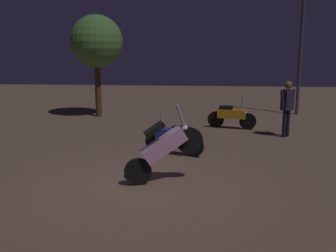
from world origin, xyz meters
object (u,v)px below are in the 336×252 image
motorcycle_pink_foreground (164,148)px  person_rider_beside (287,104)px  streetlamp_near (302,24)px  motorcycle_orange_parked_right (232,116)px  motorcycle_blue_parked_left (174,138)px

motorcycle_pink_foreground → person_rider_beside: bearing=33.8°
motorcycle_pink_foreground → streetlamp_near: bearing=42.5°
motorcycle_pink_foreground → motorcycle_orange_parked_right: (1.79, 5.65, -0.31)m
motorcycle_orange_parked_right → person_rider_beside: person_rider_beside is taller
motorcycle_pink_foreground → motorcycle_blue_parked_left: (0.06, 2.22, -0.31)m
motorcycle_orange_parked_right → person_rider_beside: 2.05m
motorcycle_orange_parked_right → motorcycle_blue_parked_left: bearing=-102.4°
person_rider_beside → motorcycle_blue_parked_left: bearing=85.8°
streetlamp_near → motorcycle_pink_foreground: bearing=-118.1°
motorcycle_blue_parked_left → person_rider_beside: person_rider_beside is taller
person_rider_beside → motorcycle_orange_parked_right: bearing=15.7°
motorcycle_blue_parked_left → person_rider_beside: (3.32, 2.30, 0.60)m
motorcycle_blue_parked_left → motorcycle_orange_parked_right: size_ratio=0.97×
motorcycle_pink_foreground → streetlamp_near: (4.67, 8.73, 2.84)m
motorcycle_pink_foreground → motorcycle_blue_parked_left: bearing=69.1°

